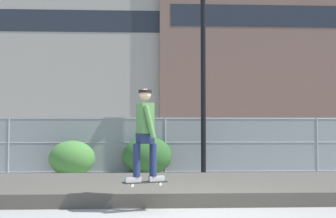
{
  "coord_description": "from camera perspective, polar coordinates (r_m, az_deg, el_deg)",
  "views": [
    {
      "loc": [
        -0.57,
        -7.45,
        1.47
      ],
      "look_at": [
        -0.1,
        2.9,
        1.94
      ],
      "focal_mm": 46.81,
      "sensor_mm": 36.0,
      "label": 1
    }
  ],
  "objects": [
    {
      "name": "ground_plane",
      "position": [
        7.62,
        1.78,
        -13.73
      ],
      "size": [
        120.0,
        120.0,
        0.0
      ],
      "primitive_type": "plane",
      "color": "gray"
    },
    {
      "name": "gravel_berm",
      "position": [
        10.18,
        0.64,
        -10.13
      ],
      "size": [
        13.21,
        3.87,
        0.27
      ],
      "primitive_type": "cube",
      "color": "#4C473F",
      "rests_on": "ground_plane"
    },
    {
      "name": "skateboard",
      "position": [
        7.89,
        -3.03,
        -9.52
      ],
      "size": [
        0.82,
        0.45,
        0.07
      ],
      "color": "black"
    },
    {
      "name": "skater",
      "position": [
        7.83,
        -3.01,
        -2.65
      ],
      "size": [
        0.71,
        0.62,
        1.66
      ],
      "color": "#B2ADA8",
      "rests_on": "skateboard"
    },
    {
      "name": "chain_fence",
      "position": [
        14.55,
        -0.36,
        -4.71
      ],
      "size": [
        20.55,
        0.06,
        1.85
      ],
      "color": "gray",
      "rests_on": "ground_plane"
    },
    {
      "name": "street_lamp",
      "position": [
        14.13,
        4.59,
        7.63
      ],
      "size": [
        0.44,
        0.44,
        6.33
      ],
      "color": "black",
      "rests_on": "ground_plane"
    },
    {
      "name": "parked_car_near",
      "position": [
        18.57,
        -17.23,
        -4.43
      ],
      "size": [
        4.43,
        2.01,
        1.66
      ],
      "color": "#B7BABF",
      "rests_on": "ground_plane"
    },
    {
      "name": "library_building",
      "position": [
        56.47,
        -9.71,
        7.15
      ],
      "size": [
        27.36,
        12.1,
        21.96
      ],
      "color": "gray",
      "rests_on": "ground_plane"
    },
    {
      "name": "office_block",
      "position": [
        57.41,
        14.24,
        7.51
      ],
      "size": [
        30.38,
        11.5,
        22.92
      ],
      "color": "brown",
      "rests_on": "ground_plane"
    },
    {
      "name": "shrub_left",
      "position": [
        13.99,
        -12.4,
        -6.3
      ],
      "size": [
        1.43,
        1.17,
        1.11
      ],
      "color": "#477F38",
      "rests_on": "ground_plane"
    },
    {
      "name": "shrub_center",
      "position": [
        14.07,
        -2.73,
        -6.08
      ],
      "size": [
        1.59,
        1.3,
        1.23
      ],
      "color": "#2D5B28",
      "rests_on": "ground_plane"
    }
  ]
}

